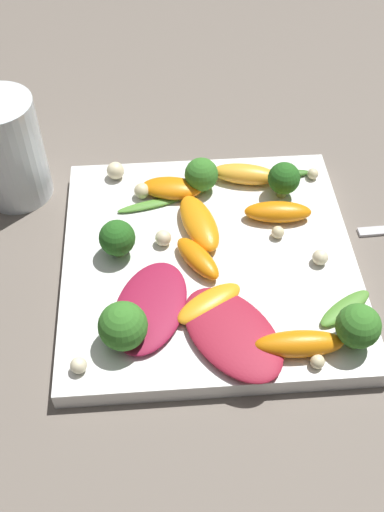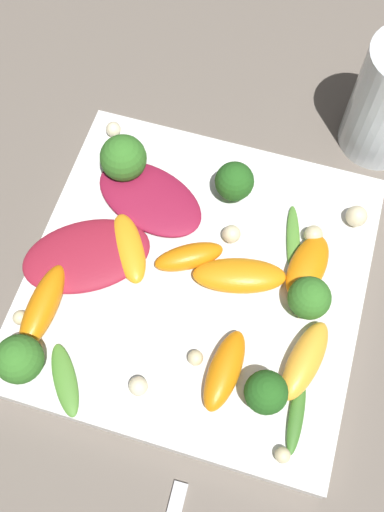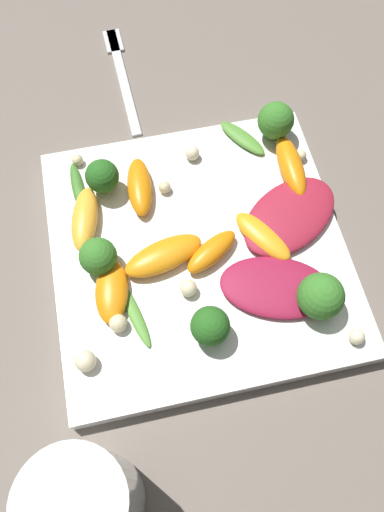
{
  "view_description": "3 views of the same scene",
  "coord_description": "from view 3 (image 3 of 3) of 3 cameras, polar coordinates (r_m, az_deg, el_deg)",
  "views": [
    {
      "loc": [
        -0.04,
        -0.37,
        0.46
      ],
      "look_at": [
        -0.02,
        -0.02,
        0.04
      ],
      "focal_mm": 42.0,
      "sensor_mm": 36.0,
      "label": 1
    },
    {
      "loc": [
        0.19,
        0.05,
        0.49
      ],
      "look_at": [
        -0.01,
        -0.01,
        0.03
      ],
      "focal_mm": 42.0,
      "sensor_mm": 36.0,
      "label": 2
    },
    {
      "loc": [
        -0.21,
        0.05,
        0.45
      ],
      "look_at": [
        -0.01,
        0.01,
        0.03
      ],
      "focal_mm": 35.0,
      "sensor_mm": 36.0,
      "label": 3
    }
  ],
  "objects": [
    {
      "name": "ground_plane",
      "position": [
        0.5,
        0.7,
        0.08
      ],
      "size": [
        2.4,
        2.4,
        0.0
      ],
      "primitive_type": "plane",
      "color": "#6B6056"
    },
    {
      "name": "plate",
      "position": [
        0.49,
        0.71,
        0.57
      ],
      "size": [
        0.28,
        0.28,
        0.02
      ],
      "color": "white",
      "rests_on": "ground_plane"
    },
    {
      "name": "drinking_glass",
      "position": [
        0.4,
        -11.96,
        -25.8
      ],
      "size": [
        0.07,
        0.07,
        0.12
      ],
      "color": "white",
      "rests_on": "ground_plane"
    },
    {
      "name": "fork",
      "position": [
        0.65,
        -8.23,
        20.57
      ],
      "size": [
        0.17,
        0.02,
        0.01
      ],
      "color": "silver",
      "rests_on": "ground_plane"
    },
    {
      "name": "radicchio_leaf_0",
      "position": [
        0.5,
        11.09,
        4.55
      ],
      "size": [
        0.11,
        0.13,
        0.01
      ],
      "color": "maroon",
      "rests_on": "plate"
    },
    {
      "name": "radicchio_leaf_1",
      "position": [
        0.47,
        9.59,
        -3.52
      ],
      "size": [
        0.09,
        0.12,
        0.01
      ],
      "color": "maroon",
      "rests_on": "plate"
    },
    {
      "name": "orange_segment_0",
      "position": [
        0.48,
        8.08,
        2.24
      ],
      "size": [
        0.07,
        0.06,
        0.01
      ],
      "color": "orange",
      "rests_on": "plate"
    },
    {
      "name": "orange_segment_1",
      "position": [
        0.53,
        11.23,
        10.08
      ],
      "size": [
        0.08,
        0.03,
        0.02
      ],
      "color": "orange",
      "rests_on": "plate"
    },
    {
      "name": "orange_segment_2",
      "position": [
        0.47,
        2.26,
        0.5
      ],
      "size": [
        0.05,
        0.06,
        0.02
      ],
      "color": "orange",
      "rests_on": "plate"
    },
    {
      "name": "orange_segment_3",
      "position": [
        0.46,
        -9.18,
        -3.98
      ],
      "size": [
        0.07,
        0.04,
        0.02
      ],
      "color": "orange",
      "rests_on": "plate"
    },
    {
      "name": "orange_segment_4",
      "position": [
        0.5,
        -12.16,
        4.18
      ],
      "size": [
        0.07,
        0.04,
        0.02
      ],
      "color": "#FCAD33",
      "rests_on": "plate"
    },
    {
      "name": "orange_segment_5",
      "position": [
        0.47,
        -3.28,
        0.04
      ],
      "size": [
        0.05,
        0.08,
        0.02
      ],
      "color": "orange",
      "rests_on": "plate"
    },
    {
      "name": "orange_segment_6",
      "position": [
        0.51,
        -6.02,
        7.88
      ],
      "size": [
        0.07,
        0.03,
        0.02
      ],
      "color": "orange",
      "rests_on": "plate"
    },
    {
      "name": "broccoli_floret_0",
      "position": [
        0.43,
        2.09,
        -8.01
      ],
      "size": [
        0.03,
        0.03,
        0.04
      ],
      "color": "#84AD5B",
      "rests_on": "plate"
    },
    {
      "name": "broccoli_floret_1",
      "position": [
        0.46,
        -10.63,
        -0.4
      ],
      "size": [
        0.04,
        0.04,
        0.04
      ],
      "color": "#84AD5B",
      "rests_on": "plate"
    },
    {
      "name": "broccoli_floret_2",
      "position": [
        0.54,
        9.54,
        14.98
      ],
      "size": [
        0.04,
        0.04,
        0.04
      ],
      "color": "#84AD5B",
      "rests_on": "plate"
    },
    {
      "name": "broccoli_floret_3",
      "position": [
        0.45,
        14.48,
        -4.48
      ],
      "size": [
        0.04,
        0.04,
        0.04
      ],
      "color": "#84AD5B",
      "rests_on": "plate"
    },
    {
      "name": "broccoli_floret_4",
      "position": [
        0.5,
        -10.23,
        8.93
      ],
      "size": [
        0.03,
        0.03,
        0.04
      ],
      "color": "#84AD5B",
      "rests_on": "plate"
    },
    {
      "name": "arugula_sprig_0",
      "position": [
        0.55,
        5.77,
        13.28
      ],
      "size": [
        0.06,
        0.05,
        0.01
      ],
      "color": "#518E33",
      "rests_on": "plate"
    },
    {
      "name": "arugula_sprig_1",
      "position": [
        0.53,
        -12.93,
        7.63
      ],
      "size": [
        0.06,
        0.02,
        0.01
      ],
      "color": "#3D7528",
      "rests_on": "plate"
    },
    {
      "name": "arugula_sprig_2",
      "position": [
        0.46,
        -6.64,
        -6.5
      ],
      "size": [
        0.07,
        0.03,
        0.0
      ],
      "color": "#518E33",
      "rests_on": "plate"
    },
    {
      "name": "macadamia_nut_0",
      "position": [
        0.51,
        -3.15,
        7.86
      ],
      "size": [
        0.01,
        0.01,
        0.01
      ],
      "color": "beige",
      "rests_on": "plate"
    },
    {
      "name": "macadamia_nut_1",
      "position": [
        0.46,
        -0.4,
        -3.7
      ],
      "size": [
        0.02,
        0.02,
        0.02
      ],
      "color": "beige",
      "rests_on": "plate"
    },
    {
      "name": "macadamia_nut_2",
      "position": [
        0.47,
        18.32,
        -8.75
      ],
      "size": [
        0.01,
        0.01,
        0.01
      ],
      "color": "beige",
      "rests_on": "plate"
    },
    {
      "name": "macadamia_nut_3",
      "position": [
        0.54,
        -12.98,
        10.64
      ],
      "size": [
        0.01,
        0.01,
        0.01
      ],
      "color": "beige",
      "rests_on": "plate"
    },
    {
      "name": "macadamia_nut_4",
      "position": [
        0.54,
        12.3,
        11.15
      ],
      "size": [
        0.01,
        0.01,
        0.01
      ],
      "color": "beige",
      "rests_on": "plate"
    },
    {
      "name": "macadamia_nut_5",
      "position": [
        0.45,
        -8.43,
        -7.6
      ],
      "size": [
        0.02,
        0.02,
        0.02
      ],
      "color": "beige",
      "rests_on": "plate"
    },
    {
      "name": "macadamia_nut_6",
      "position": [
        0.53,
        0.02,
        11.68
      ],
      "size": [
        0.02,
        0.02,
        0.02
      ],
      "color": "beige",
      "rests_on": "plate"
    },
    {
      "name": "macadamia_nut_7",
      "position": [
        0.45,
        -12.09,
        -11.64
      ],
      "size": [
        0.02,
        0.02,
        0.02
      ],
      "color": "beige",
      "rests_on": "plate"
    }
  ]
}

